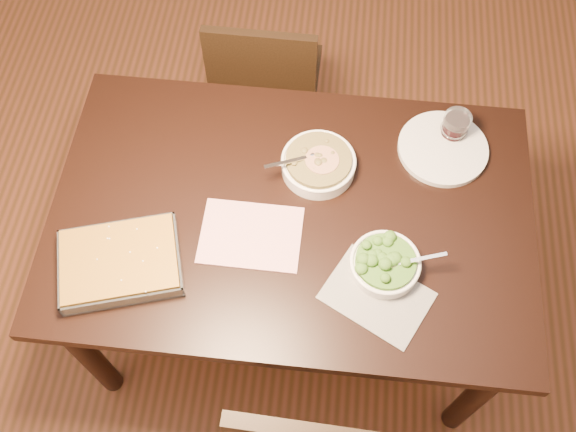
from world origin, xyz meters
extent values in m
plane|color=#3F2512|center=(0.00, 0.00, 0.00)|extent=(4.00, 4.00, 0.00)
cube|color=black|center=(0.00, 0.00, 0.73)|extent=(1.40, 0.90, 0.04)
cube|color=black|center=(0.00, 0.00, 0.66)|extent=(1.26, 0.76, 0.08)
cylinder|color=black|center=(-0.62, -0.37, 0.35)|extent=(0.07, 0.07, 0.71)
cylinder|color=black|center=(0.62, -0.37, 0.35)|extent=(0.07, 0.07, 0.71)
cylinder|color=black|center=(-0.62, 0.37, 0.35)|extent=(0.07, 0.07, 0.71)
cylinder|color=black|center=(0.62, 0.37, 0.35)|extent=(0.07, 0.07, 0.71)
cube|color=#B3334F|center=(-0.11, -0.09, 0.75)|extent=(0.29, 0.21, 0.01)
cube|color=#222329|center=(0.26, -0.24, 0.75)|extent=(0.33, 0.30, 0.00)
cube|color=white|center=(0.47, 0.32, 0.75)|extent=(0.10, 0.10, 0.00)
cylinder|color=white|center=(0.06, 0.15, 0.77)|extent=(0.22, 0.22, 0.04)
torus|color=white|center=(0.06, 0.15, 0.80)|extent=(0.22, 0.22, 0.01)
cylinder|color=#33290E|center=(0.06, 0.15, 0.80)|extent=(0.19, 0.19, 0.02)
cube|color=silver|center=(0.01, 0.12, 0.81)|extent=(0.12, 0.08, 0.04)
cylinder|color=maroon|center=(0.07, 0.15, 0.81)|extent=(0.10, 0.10, 0.00)
cylinder|color=white|center=(0.27, -0.15, 0.77)|extent=(0.19, 0.19, 0.04)
torus|color=white|center=(0.27, -0.15, 0.79)|extent=(0.20, 0.20, 0.01)
cylinder|color=#184410|center=(0.27, -0.15, 0.79)|extent=(0.17, 0.17, 0.02)
cube|color=silver|center=(0.33, -0.14, 0.81)|extent=(0.13, 0.04, 0.04)
cube|color=silver|center=(-0.45, -0.22, 0.75)|extent=(0.38, 0.32, 0.01)
cube|color=#542E0C|center=(-0.45, -0.22, 0.78)|extent=(0.36, 0.30, 0.05)
cube|color=silver|center=(-0.48, -0.11, 0.78)|extent=(0.31, 0.10, 0.04)
cube|color=silver|center=(-0.41, -0.34, 0.78)|extent=(0.31, 0.10, 0.04)
cube|color=silver|center=(-0.29, -0.18, 0.78)|extent=(0.07, 0.23, 0.04)
cube|color=silver|center=(-0.60, -0.27, 0.78)|extent=(0.07, 0.23, 0.04)
cylinder|color=black|center=(0.47, 0.32, 0.79)|extent=(0.07, 0.07, 0.07)
cylinder|color=silver|center=(0.47, 0.32, 0.83)|extent=(0.08, 0.08, 0.02)
cylinder|color=silver|center=(0.44, 0.26, 0.76)|extent=(0.27, 0.27, 0.02)
cube|color=black|center=(-0.17, 0.78, 0.40)|extent=(0.39, 0.39, 0.04)
cylinder|color=black|center=(0.00, 0.94, 0.19)|extent=(0.03, 0.03, 0.38)
cylinder|color=black|center=(-0.01, 0.62, 0.19)|extent=(0.03, 0.03, 0.38)
cylinder|color=black|center=(-0.33, 0.95, 0.19)|extent=(0.03, 0.03, 0.38)
cylinder|color=black|center=(-0.34, 0.62, 0.19)|extent=(0.03, 0.03, 0.38)
cube|color=black|center=(-0.17, 0.61, 0.62)|extent=(0.39, 0.04, 0.42)
camera|label=1|loc=(0.09, -0.90, 2.37)|focal=40.00mm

